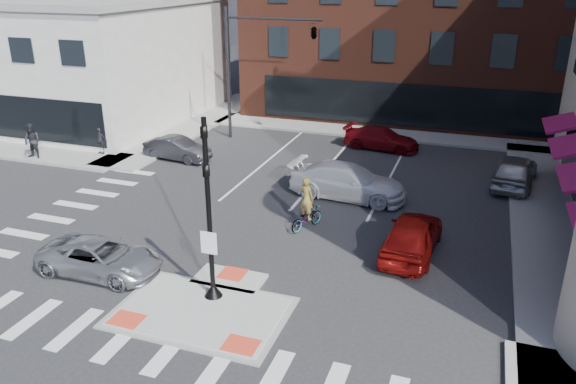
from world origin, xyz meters
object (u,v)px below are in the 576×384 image
at_px(silver_suv, 101,257).
at_px(pedestrian_b, 101,140).
at_px(bg_car_silver, 515,171).
at_px(red_sedan, 412,235).
at_px(pedestrian_a, 32,141).
at_px(cyclist, 307,212).
at_px(bg_car_red, 382,138).
at_px(white_pickup, 348,181).
at_px(bg_car_dark, 177,149).

distance_m(silver_suv, pedestrian_b, 14.14).
bearing_deg(bg_car_silver, red_sedan, 74.80).
relative_size(pedestrian_a, pedestrian_b, 1.28).
bearing_deg(cyclist, bg_car_red, -69.97).
xyz_separation_m(bg_car_silver, cyclist, (-8.25, -8.15, -0.03)).
distance_m(bg_car_silver, cyclist, 11.59).
relative_size(white_pickup, bg_car_red, 1.23).
bearing_deg(red_sedan, silver_suv, 30.04).
height_order(white_pickup, pedestrian_b, pedestrian_b).
bearing_deg(white_pickup, silver_suv, 149.79).
distance_m(silver_suv, cyclist, 8.25).
bearing_deg(bg_car_dark, pedestrian_a, 117.00).
bearing_deg(bg_car_red, white_pickup, -173.85).
height_order(bg_car_silver, pedestrian_a, pedestrian_a).
bearing_deg(white_pickup, bg_car_red, 2.89).
distance_m(red_sedan, bg_car_silver, 9.76).
xyz_separation_m(bg_car_dark, bg_car_red, (10.52, 5.84, 0.01)).
relative_size(red_sedan, white_pickup, 0.83).
bearing_deg(pedestrian_a, bg_car_red, 25.22).
xyz_separation_m(silver_suv, pedestrian_a, (-11.43, 9.38, 0.52)).
distance_m(bg_car_silver, pedestrian_a, 25.86).
bearing_deg(silver_suv, pedestrian_a, 49.72).
relative_size(bg_car_dark, bg_car_red, 0.87).
bearing_deg(pedestrian_b, white_pickup, -0.36).
bearing_deg(cyclist, pedestrian_b, 3.05).
distance_m(red_sedan, bg_car_red, 13.44).
distance_m(white_pickup, bg_car_red, 8.21).
relative_size(bg_car_red, pedestrian_a, 2.28).
xyz_separation_m(red_sedan, bg_car_silver, (3.83, 8.98, 0.02)).
relative_size(silver_suv, cyclist, 1.96).
bearing_deg(pedestrian_a, white_pickup, 1.06).
height_order(bg_car_dark, bg_car_silver, bg_car_silver).
bearing_deg(pedestrian_b, bg_car_red, 29.45).
distance_m(bg_car_red, cyclist, 12.17).
relative_size(red_sedan, bg_car_silver, 0.97).
bearing_deg(cyclist, red_sedan, -166.45).
bearing_deg(bg_car_red, pedestrian_b, 120.65).
height_order(silver_suv, cyclist, cyclist).
relative_size(cyclist, pedestrian_a, 1.15).
bearing_deg(bg_car_dark, bg_car_red, -54.58).
height_order(white_pickup, bg_car_silver, white_pickup).
relative_size(silver_suv, white_pickup, 0.81).
bearing_deg(bg_car_silver, pedestrian_a, 18.33).
xyz_separation_m(bg_car_dark, pedestrian_b, (-4.50, -0.83, 0.27)).
xyz_separation_m(cyclist, pedestrian_b, (-14.14, 5.46, 0.15)).
xyz_separation_m(silver_suv, bg_car_red, (6.63, 18.05, 0.03)).
bearing_deg(bg_car_dark, white_pickup, -96.38).
height_order(bg_car_red, pedestrian_a, pedestrian_a).
height_order(red_sedan, white_pickup, white_pickup).
bearing_deg(pedestrian_b, cyclist, -15.61).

